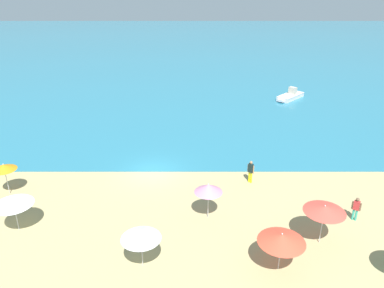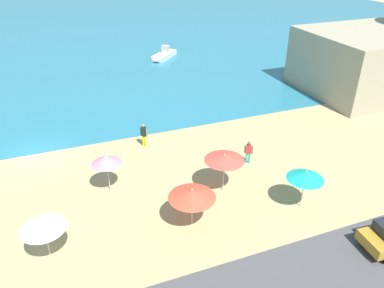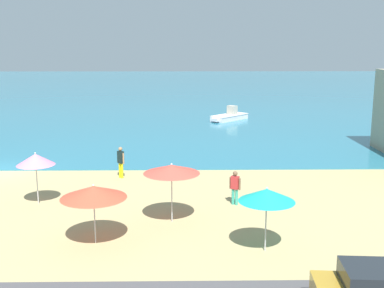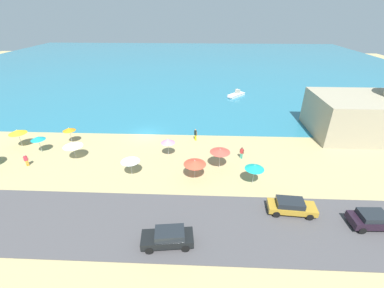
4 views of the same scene
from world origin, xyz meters
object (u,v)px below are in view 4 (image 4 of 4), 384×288
(parked_car_4, at_px, (291,206))
(beach_umbrella_5, at_px, (69,129))
(beach_umbrella_6, at_px, (255,167))
(beach_umbrella_8, at_px, (195,162))
(bather_0, at_px, (242,152))
(parked_car_1, at_px, (168,237))
(beach_umbrella_4, at_px, (38,138))
(beach_umbrella_3, at_px, (168,141))
(bather_1, at_px, (26,160))
(harbor_fortress, at_px, (376,111))
(beach_umbrella_1, at_px, (130,159))
(parked_car_2, at_px, (373,219))
(bather_2, at_px, (196,134))
(beach_umbrella_7, at_px, (220,151))
(skiff_nearshore, at_px, (236,95))
(beach_umbrella_9, at_px, (17,132))
(beach_umbrella_2, at_px, (73,144))

(parked_car_4, bearing_deg, beach_umbrella_5, 154.40)
(beach_umbrella_6, height_order, beach_umbrella_8, beach_umbrella_6)
(bather_0, bearing_deg, parked_car_1, -118.82)
(beach_umbrella_5, xyz_separation_m, parked_car_1, (15.83, -16.93, -1.29))
(beach_umbrella_5, bearing_deg, parked_car_4, -25.60)
(beach_umbrella_4, relative_size, bather_0, 1.45)
(beach_umbrella_3, relative_size, beach_umbrella_6, 1.03)
(beach_umbrella_5, bearing_deg, bather_1, -113.83)
(harbor_fortress, bearing_deg, beach_umbrella_8, -154.22)
(beach_umbrella_5, bearing_deg, beach_umbrella_1, -35.12)
(parked_car_2, bearing_deg, bather_2, 135.10)
(beach_umbrella_4, relative_size, beach_umbrella_6, 0.97)
(beach_umbrella_7, height_order, harbor_fortress, harbor_fortress)
(beach_umbrella_1, bearing_deg, parked_car_1, -60.61)
(beach_umbrella_3, bearing_deg, beach_umbrella_4, 179.38)
(beach_umbrella_6, distance_m, skiff_nearshore, 31.09)
(beach_umbrella_1, bearing_deg, bather_0, 17.80)
(beach_umbrella_8, height_order, skiff_nearshore, beach_umbrella_8)
(bather_1, bearing_deg, beach_umbrella_4, 92.73)
(beach_umbrella_6, height_order, parked_car_4, beach_umbrella_6)
(beach_umbrella_6, relative_size, beach_umbrella_9, 0.94)
(beach_umbrella_2, bearing_deg, bather_0, 2.74)
(bather_1, bearing_deg, bather_2, 20.78)
(beach_umbrella_3, distance_m, parked_car_1, 14.19)
(parked_car_2, bearing_deg, skiff_nearshore, 101.94)
(beach_umbrella_5, bearing_deg, parked_car_2, -23.12)
(beach_umbrella_7, height_order, parked_car_1, beach_umbrella_7)
(beach_umbrella_1, relative_size, beach_umbrella_9, 0.91)
(bather_1, height_order, bather_2, bather_2)
(parked_car_4, height_order, skiff_nearshore, parked_car_4)
(bather_2, bearing_deg, beach_umbrella_2, -158.98)
(beach_umbrella_2, xyz_separation_m, parked_car_4, (24.30, -8.63, -1.26))
(parked_car_2, bearing_deg, beach_umbrella_2, 161.97)
(beach_umbrella_4, distance_m, parked_car_1, 23.48)
(beach_umbrella_5, relative_size, beach_umbrella_9, 0.92)
(beach_umbrella_3, xyz_separation_m, bather_0, (9.31, -0.26, -1.25))
(beach_umbrella_9, distance_m, parked_car_4, 35.06)
(parked_car_2, xyz_separation_m, skiff_nearshore, (-7.78, 36.82, -0.42))
(beach_umbrella_4, xyz_separation_m, parked_car_1, (18.65, -14.20, -1.24))
(beach_umbrella_7, distance_m, beach_umbrella_8, 3.60)
(bather_0, relative_size, parked_car_4, 0.37)
(parked_car_1, xyz_separation_m, skiff_nearshore, (9.68, 39.53, -0.42))
(parked_car_4, bearing_deg, beach_umbrella_9, 160.92)
(harbor_fortress, bearing_deg, parked_car_1, -141.75)
(beach_umbrella_5, xyz_separation_m, beach_umbrella_9, (-6.37, -1.36, 0.16))
(beach_umbrella_7, bearing_deg, beach_umbrella_1, -169.12)
(parked_car_1, xyz_separation_m, parked_car_2, (17.47, 2.71, -0.00))
(beach_umbrella_7, height_order, bather_1, beach_umbrella_7)
(beach_umbrella_9, xyz_separation_m, bather_1, (3.71, -4.68, -1.39))
(beach_umbrella_6, bearing_deg, bather_0, 96.32)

